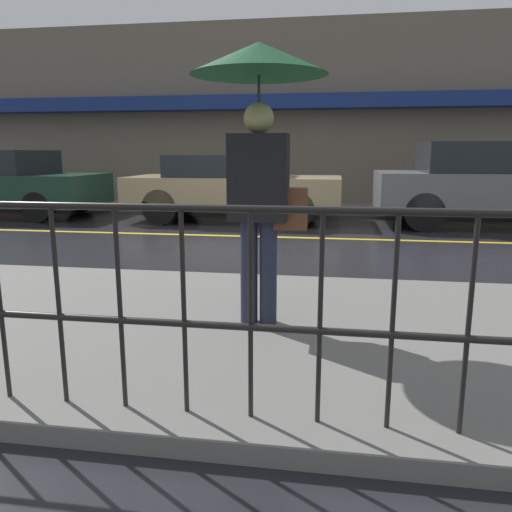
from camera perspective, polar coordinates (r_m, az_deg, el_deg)
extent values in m
plane|color=black|center=(8.36, -2.68, 2.29)|extent=(80.00, 80.00, 0.00)
cube|color=slate|center=(4.11, -15.70, -7.44)|extent=(28.00, 3.12, 0.11)
cube|color=slate|center=(12.27, 1.10, 5.57)|extent=(28.00, 2.00, 0.11)
cube|color=gold|center=(8.36, -2.68, 2.32)|extent=(25.20, 0.12, 0.01)
cube|color=#706656|center=(13.37, 1.85, 15.76)|extent=(28.00, 0.30, 4.62)
cube|color=navy|center=(12.98, 1.61, 17.17)|extent=(16.80, 0.55, 0.35)
cylinder|color=black|center=(2.88, -27.12, -5.88)|extent=(12.00, 0.04, 0.04)
cylinder|color=black|center=(2.87, -27.22, -4.91)|extent=(0.02, 0.02, 1.02)
cylinder|color=black|center=(2.69, -21.60, -5.45)|extent=(0.02, 0.02, 1.02)
cylinder|color=black|center=(2.55, -15.26, -6.00)|extent=(0.02, 0.02, 1.02)
cylinder|color=black|center=(2.43, -8.23, -6.53)|extent=(0.02, 0.02, 1.02)
cylinder|color=black|center=(2.36, -0.63, -6.98)|extent=(0.02, 0.02, 1.02)
cylinder|color=black|center=(2.33, 7.32, -7.32)|extent=(0.02, 0.02, 1.02)
cylinder|color=black|center=(2.35, 15.33, -7.53)|extent=(0.02, 0.02, 1.02)
cylinder|color=black|center=(2.41, 23.09, -7.59)|extent=(0.02, 0.02, 1.02)
cylinder|color=#23283D|center=(3.74, -0.81, -1.83)|extent=(0.13, 0.13, 0.78)
cylinder|color=#23283D|center=(3.72, 1.42, -1.91)|extent=(0.13, 0.13, 0.78)
cube|color=black|center=(3.63, 0.31, 8.92)|extent=(0.42, 0.25, 0.62)
sphere|color=tan|center=(3.63, 0.32, 15.49)|extent=(0.21, 0.21, 0.21)
cylinder|color=#262628|center=(3.62, 0.32, 14.48)|extent=(0.02, 0.02, 0.70)
cone|color=#144723|center=(3.68, 0.33, 21.65)|extent=(0.96, 0.96, 0.22)
cube|color=brown|center=(3.62, 3.97, 5.41)|extent=(0.24, 0.12, 0.30)
cube|color=#193828|center=(12.29, -26.91, 6.84)|extent=(4.25, 1.87, 0.66)
cylinder|color=black|center=(12.31, -19.54, 6.11)|extent=(0.61, 0.22, 0.61)
cylinder|color=black|center=(10.89, -23.64, 5.15)|extent=(0.61, 0.22, 0.61)
cube|color=tan|center=(10.18, -2.44, 7.36)|extent=(4.24, 1.73, 0.61)
cube|color=#1E2328|center=(10.19, -3.42, 10.27)|extent=(2.21, 1.60, 0.43)
cylinder|color=black|center=(10.78, 5.28, 6.21)|extent=(0.68, 0.22, 0.68)
cylinder|color=black|center=(9.28, 4.66, 5.32)|extent=(0.68, 0.22, 0.68)
cylinder|color=black|center=(11.26, -8.27, 6.37)|extent=(0.68, 0.22, 0.68)
cylinder|color=black|center=(9.83, -10.88, 5.51)|extent=(0.68, 0.22, 0.68)
cube|color=slate|center=(10.37, 24.87, 6.69)|extent=(4.04, 1.92, 0.72)
cube|color=#1E2328|center=(10.30, 24.30, 10.25)|extent=(2.10, 1.77, 0.55)
cylinder|color=black|center=(10.96, 17.21, 5.85)|extent=(0.69, 0.22, 0.69)
cylinder|color=black|center=(9.29, 18.65, 4.78)|extent=(0.69, 0.22, 0.69)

